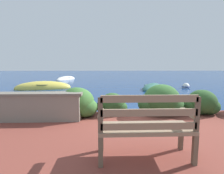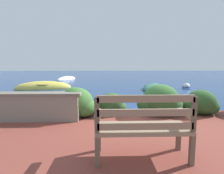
# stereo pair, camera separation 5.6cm
# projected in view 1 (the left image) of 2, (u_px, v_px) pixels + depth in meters

# --- Properties ---
(ground_plane) EXTENTS (80.00, 80.00, 0.00)m
(ground_plane) POSITION_uv_depth(u_px,v_px,m) (136.00, 119.00, 4.91)
(ground_plane) COLOR navy
(park_bench) EXTENTS (1.29, 0.48, 0.93)m
(park_bench) POSITION_uv_depth(u_px,v_px,m) (146.00, 125.00, 2.35)
(park_bench) COLOR brown
(park_bench) RESTS_ON patio_terrace
(stone_wall) EXTENTS (2.40, 0.39, 0.66)m
(stone_wall) POSITION_uv_depth(u_px,v_px,m) (31.00, 106.00, 4.06)
(stone_wall) COLOR gray
(stone_wall) RESTS_ON patio_terrace
(hedge_clump_far_left) EXTENTS (0.75, 0.54, 0.51)m
(hedge_clump_far_left) POSITION_uv_depth(u_px,v_px,m) (12.00, 109.00, 4.31)
(hedge_clump_far_left) COLOR #284C23
(hedge_clump_far_left) RESTS_ON patio_terrace
(hedge_clump_left) EXTENTS (1.08, 0.78, 0.74)m
(hedge_clump_left) POSITION_uv_depth(u_px,v_px,m) (76.00, 104.00, 4.38)
(hedge_clump_left) COLOR #38662D
(hedge_clump_left) RESTS_ON patio_terrace
(hedge_clump_centre) EXTENTS (0.83, 0.59, 0.56)m
(hedge_clump_centre) POSITION_uv_depth(u_px,v_px,m) (112.00, 105.00, 4.60)
(hedge_clump_centre) COLOR #284C23
(hedge_clump_centre) RESTS_ON patio_terrace
(hedge_clump_right) EXTENTS (1.17, 0.84, 0.79)m
(hedge_clump_right) POSITION_uv_depth(u_px,v_px,m) (161.00, 101.00, 4.54)
(hedge_clump_right) COLOR #2D5628
(hedge_clump_right) RESTS_ON patio_terrace
(hedge_clump_far_right) EXTENTS (0.95, 0.68, 0.65)m
(hedge_clump_far_right) POSITION_uv_depth(u_px,v_px,m) (201.00, 104.00, 4.60)
(hedge_clump_far_right) COLOR #284C23
(hedge_clump_far_right) RESTS_ON patio_terrace
(rowboat_nearest) EXTENTS (2.19, 2.90, 0.61)m
(rowboat_nearest) POSITION_uv_depth(u_px,v_px,m) (152.00, 88.00, 11.04)
(rowboat_nearest) COLOR #336B5B
(rowboat_nearest) RESTS_ON ground_plane
(rowboat_mid) EXTENTS (3.52, 1.80, 0.87)m
(rowboat_mid) POSITION_uv_depth(u_px,v_px,m) (43.00, 88.00, 11.00)
(rowboat_mid) COLOR #DBC64C
(rowboat_mid) RESTS_ON ground_plane
(rowboat_far) EXTENTS (1.89, 3.25, 0.66)m
(rowboat_far) POSITION_uv_depth(u_px,v_px,m) (66.00, 79.00, 17.67)
(rowboat_far) COLOR silver
(rowboat_far) RESTS_ON ground_plane
(mooring_buoy) EXTENTS (0.52, 0.52, 0.47)m
(mooring_buoy) POSITION_uv_depth(u_px,v_px,m) (186.00, 87.00, 11.52)
(mooring_buoy) COLOR white
(mooring_buoy) RESTS_ON ground_plane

